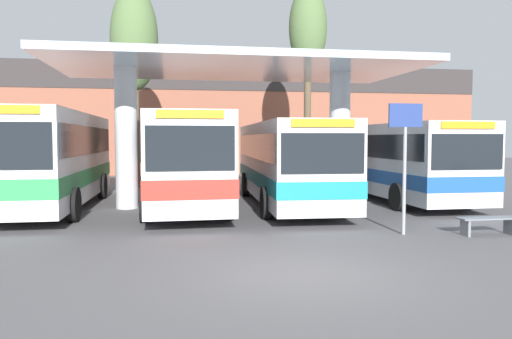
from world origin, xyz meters
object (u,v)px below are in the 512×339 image
object	(u,v)px
transit_bus_far_right_bay	(393,158)
info_sign_platform	(405,142)
poplar_tree_behind_right	(134,42)
poplar_tree_behind_left	(308,32)
waiting_bench_near_pillar	(488,222)
transit_bus_left_bay	(53,156)
transit_bus_right_bay	(286,159)
transit_bus_center_bay	(182,157)

from	to	relation	value
transit_bus_far_right_bay	info_sign_platform	xyz separation A→B (m)	(-3.03, -7.17, 0.69)
poplar_tree_behind_right	poplar_tree_behind_left	bearing A→B (deg)	1.40
waiting_bench_near_pillar	poplar_tree_behind_right	size ratio (longest dim) A/B	0.15
info_sign_platform	poplar_tree_behind_left	size ratio (longest dim) A/B	0.32
poplar_tree_behind_right	transit_bus_left_bay	bearing A→B (deg)	-108.25
info_sign_platform	transit_bus_far_right_bay	bearing A→B (deg)	67.08
transit_bus_right_bay	poplar_tree_behind_right	distance (m)	11.02
waiting_bench_near_pillar	transit_bus_far_right_bay	bearing A→B (deg)	82.91
transit_bus_center_bay	transit_bus_far_right_bay	bearing A→B (deg)	-175.13
waiting_bench_near_pillar	info_sign_platform	xyz separation A→B (m)	(-2.08, 0.44, 2.04)
waiting_bench_near_pillar	poplar_tree_behind_right	bearing A→B (deg)	124.65
transit_bus_left_bay	transit_bus_far_right_bay	distance (m)	13.06
info_sign_platform	transit_bus_left_bay	bearing A→B (deg)	146.85
info_sign_platform	poplar_tree_behind_left	distance (m)	15.05
transit_bus_right_bay	transit_bus_center_bay	bearing A→B (deg)	2.80
poplar_tree_behind_right	info_sign_platform	bearing A→B (deg)	-60.72
transit_bus_left_bay	waiting_bench_near_pillar	distance (m)	14.05
waiting_bench_near_pillar	poplar_tree_behind_left	xyz separation A→B (m)	(-0.83, 14.32, 7.73)
transit_bus_right_bay	poplar_tree_behind_left	xyz separation A→B (m)	(2.90, 7.59, 6.37)
transit_bus_far_right_bay	transit_bus_right_bay	bearing A→B (deg)	10.68
transit_bus_far_right_bay	poplar_tree_behind_right	size ratio (longest dim) A/B	1.04
transit_bus_center_bay	poplar_tree_behind_left	distance (m)	11.94
transit_bus_center_bay	transit_bus_right_bay	world-z (taller)	transit_bus_center_bay
transit_bus_left_bay	poplar_tree_behind_right	distance (m)	9.23
transit_bus_left_bay	info_sign_platform	xyz separation A→B (m)	(10.01, -6.54, 0.51)
waiting_bench_near_pillar	info_sign_platform	world-z (taller)	info_sign_platform
transit_bus_center_bay	info_sign_platform	size ratio (longest dim) A/B	3.17
info_sign_platform	poplar_tree_behind_right	size ratio (longest dim) A/B	0.34
info_sign_platform	poplar_tree_behind_left	bearing A→B (deg)	84.83
transit_bus_center_bay	transit_bus_far_right_bay	size ratio (longest dim) A/B	1.03
transit_bus_left_bay	transit_bus_right_bay	bearing A→B (deg)	178.78
transit_bus_left_bay	transit_bus_center_bay	size ratio (longest dim) A/B	0.95
transit_bus_left_bay	transit_bus_center_bay	world-z (taller)	transit_bus_left_bay
poplar_tree_behind_right	waiting_bench_near_pillar	bearing A→B (deg)	-55.35
transit_bus_center_bay	transit_bus_far_right_bay	xyz separation A→B (m)	(8.54, 0.89, -0.13)
transit_bus_center_bay	poplar_tree_behind_right	size ratio (longest dim) A/B	1.07
transit_bus_right_bay	info_sign_platform	xyz separation A→B (m)	(1.65, -6.29, 0.68)
info_sign_platform	poplar_tree_behind_right	bearing A→B (deg)	119.28
transit_bus_far_right_bay	transit_bus_left_bay	bearing A→B (deg)	2.80
transit_bus_far_right_bay	info_sign_platform	distance (m)	7.81
transit_bus_center_bay	transit_bus_right_bay	bearing A→B (deg)	179.07
transit_bus_center_bay	poplar_tree_behind_right	world-z (taller)	poplar_tree_behind_right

